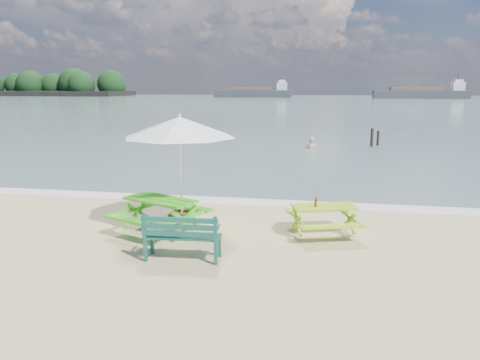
% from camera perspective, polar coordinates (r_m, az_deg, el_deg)
% --- Properties ---
extents(sea, '(300.00, 300.00, 0.00)m').
position_cam_1_polar(sea, '(93.96, 9.19, 9.21)').
color(sea, slate).
rests_on(sea, ground).
extents(foam_strip, '(22.00, 0.90, 0.01)m').
position_cam_1_polar(foam_strip, '(14.10, 0.58, -2.66)').
color(foam_strip, silver).
rests_on(foam_strip, ground).
extents(island_headland, '(90.00, 22.00, 7.60)m').
position_cam_1_polar(island_headland, '(186.51, -26.99, 10.18)').
color(island_headland, black).
rests_on(island_headland, ground).
extents(picnic_table_left, '(2.36, 2.46, 0.83)m').
position_cam_1_polar(picnic_table_left, '(11.29, -9.62, -4.38)').
color(picnic_table_left, green).
rests_on(picnic_table_left, ground).
extents(picnic_table_right, '(1.89, 1.99, 0.70)m').
position_cam_1_polar(picnic_table_right, '(11.17, 10.16, -4.90)').
color(picnic_table_right, '#87BA1C').
rests_on(picnic_table_right, ground).
extents(park_bench, '(1.55, 0.61, 0.94)m').
position_cam_1_polar(park_bench, '(9.56, -6.98, -7.91)').
color(park_bench, '#10453C').
rests_on(park_bench, ground).
extents(side_table, '(0.58, 0.58, 0.36)m').
position_cam_1_polar(side_table, '(11.75, -7.06, -4.74)').
color(side_table, brown).
rests_on(side_table, ground).
extents(patio_umbrella, '(2.90, 2.90, 2.72)m').
position_cam_1_polar(patio_umbrella, '(11.33, -7.35, 6.42)').
color(patio_umbrella, silver).
rests_on(patio_umbrella, ground).
extents(beer_bottle, '(0.06, 0.06, 0.25)m').
position_cam_1_polar(beer_bottle, '(10.95, 9.21, -2.79)').
color(beer_bottle, '#8E4114').
rests_on(beer_bottle, picnic_table_right).
extents(swimmer, '(0.65, 0.43, 1.78)m').
position_cam_1_polar(swimmer, '(26.37, 8.65, 3.30)').
color(swimmer, tan).
rests_on(swimmer, ground).
extents(mooring_pilings, '(0.56, 0.76, 1.25)m').
position_cam_1_polar(mooring_pilings, '(28.21, 16.06, 4.78)').
color(mooring_pilings, black).
rests_on(mooring_pilings, ground).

